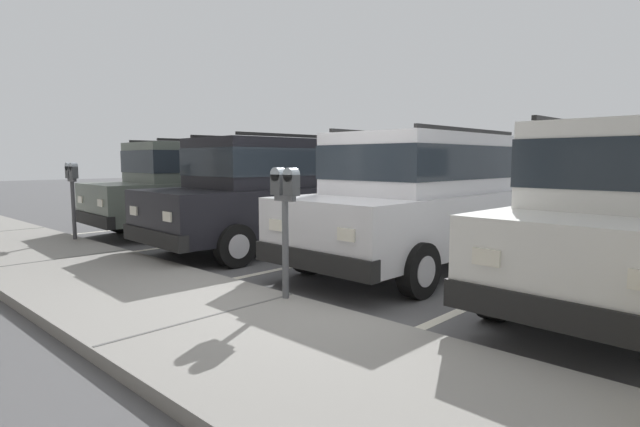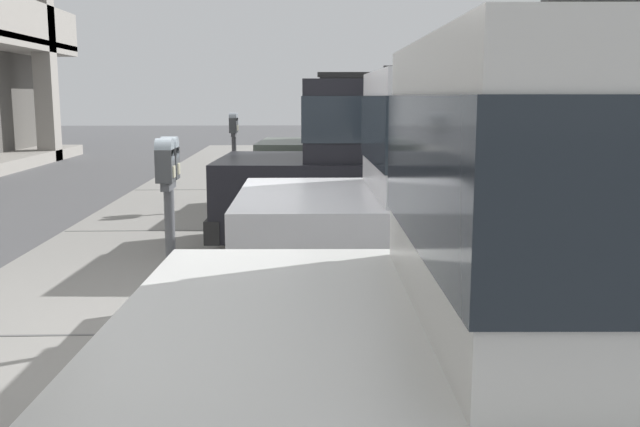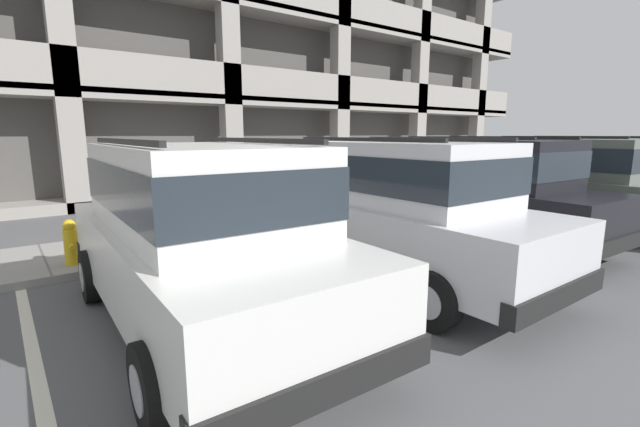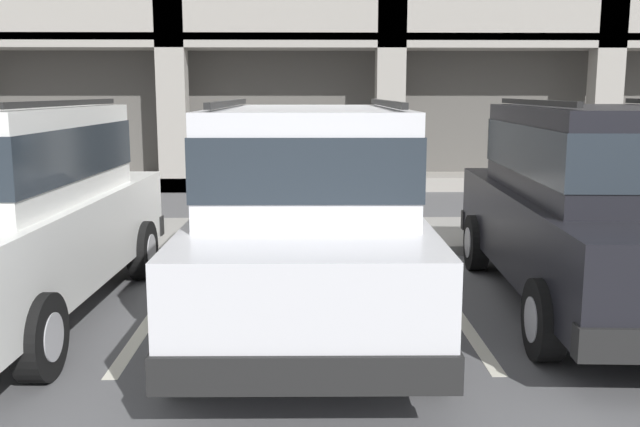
# 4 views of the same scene
# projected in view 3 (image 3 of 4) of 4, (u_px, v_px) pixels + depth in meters

# --- Properties ---
(ground_plane) EXTENTS (80.00, 80.00, 0.10)m
(ground_plane) POSITION_uv_depth(u_px,v_px,m) (297.00, 246.00, 8.23)
(ground_plane) COLOR #565659
(sidewalk) EXTENTS (40.00, 2.20, 0.12)m
(sidewalk) POSITION_uv_depth(u_px,v_px,m) (263.00, 229.00, 9.23)
(sidewalk) COLOR gray
(sidewalk) RESTS_ON ground_plane
(parking_stall_lines) EXTENTS (11.79, 4.80, 0.01)m
(parking_stall_lines) POSITION_uv_depth(u_px,v_px,m) (404.00, 247.00, 7.99)
(parking_stall_lines) COLOR silver
(parking_stall_lines) RESTS_ON ground_plane
(silver_suv) EXTENTS (2.06, 4.80, 2.03)m
(silver_suv) POSITION_uv_depth(u_px,v_px,m) (396.00, 205.00, 6.08)
(silver_suv) COLOR silver
(silver_suv) RESTS_ON ground_plane
(red_sedan) EXTENTS (2.13, 4.84, 2.03)m
(red_sedan) POSITION_uv_depth(u_px,v_px,m) (199.00, 229.00, 4.54)
(red_sedan) COLOR silver
(red_sedan) RESTS_ON ground_plane
(dark_hatchback) EXTENTS (2.19, 4.87, 2.03)m
(dark_hatchback) POSITION_uv_depth(u_px,v_px,m) (482.00, 187.00, 8.10)
(dark_hatchback) COLOR black
(dark_hatchback) RESTS_ON ground_plane
(blue_coupe) EXTENTS (2.23, 4.89, 2.03)m
(blue_coupe) POSITION_uv_depth(u_px,v_px,m) (569.00, 179.00, 9.61)
(blue_coupe) COLOR #5B665B
(blue_coupe) RESTS_ON ground_plane
(parking_meter_near) EXTENTS (0.35, 0.12, 1.41)m
(parking_meter_near) POSITION_uv_depth(u_px,v_px,m) (284.00, 182.00, 8.25)
(parking_meter_near) COLOR #595B60
(parking_meter_near) RESTS_ON sidewalk
(parking_meter_far) EXTENTS (0.35, 0.12, 1.44)m
(parking_meter_far) POSITION_uv_depth(u_px,v_px,m) (463.00, 167.00, 11.74)
(parking_meter_far) COLOR #47474C
(parking_meter_far) RESTS_ON sidewalk
(fire_hydrant) EXTENTS (0.30, 0.30, 0.70)m
(fire_hydrant) POSITION_uv_depth(u_px,v_px,m) (71.00, 243.00, 6.45)
(fire_hydrant) COLOR gold
(fire_hydrant) RESTS_ON sidewalk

